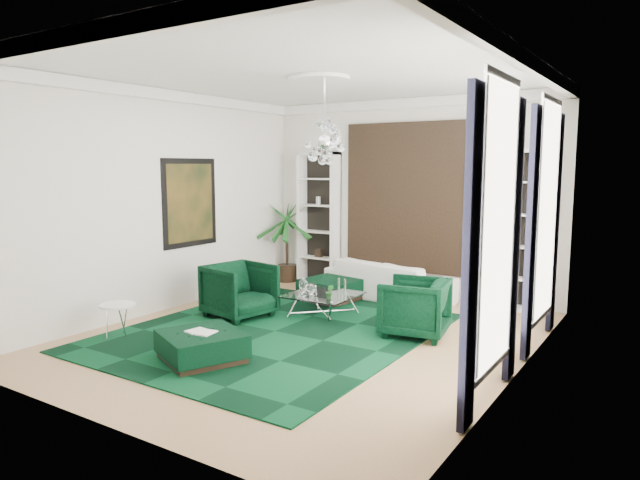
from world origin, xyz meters
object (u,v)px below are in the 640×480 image
Objects in this scene: side_table at (118,322)px; palm at (287,231)px; armchair_right at (415,307)px; coffee_table at (323,305)px; armchair_left at (240,291)px; ottoman_front at (202,347)px; ottoman_side at (331,290)px; sofa at (389,280)px.

palm reaches higher than side_table.
armchair_right is 1.78m from coffee_table.
armchair_left is 1.42m from coffee_table.
ottoman_front is 1.75m from side_table.
ottoman_side is 0.96× the size of ottoman_front.
ottoman_side is at bearing -30.44° from palm.
ottoman_side is 3.92m from side_table.
coffee_table is at bearing -42.25° from palm.
armchair_left is 3.12m from palm.
armchair_right is 4.38m from side_table.
side_table is at bearing -85.70° from palm.
armchair_right is 0.98× the size of ottoman_front.
palm is (-2.21, 2.01, 0.92)m from coffee_table.
palm is at bearing 31.58° from armchair_left.
ottoman_front is (-1.86, -2.54, -0.24)m from armchair_right.
side_table is (-0.74, -1.85, -0.21)m from armchair_left.
armchair_right is (1.38, -1.95, 0.07)m from sofa.
sofa is at bearing 83.87° from ottoman_front.
side_table reaches higher than ottoman_front.
armchair_right reaches higher than ottoman_front.
armchair_left is 2.93m from armchair_right.
ottoman_side is (-0.45, 0.97, 0.02)m from coffee_table.
ottoman_side reaches higher than ottoman_front.
side_table is 4.78m from palm.
coffee_table is 1.07m from ottoman_side.
ottoman_front is (0.34, -3.73, -0.01)m from ottoman_side.
coffee_table is at bearing 55.34° from side_table.
palm is (-3.96, 2.22, 0.68)m from armchair_right.
ottoman_front is 1.87× the size of side_table.
side_table is at bearing 177.80° from ottoman_front.
armchair_right is at bearing -6.86° from coffee_table.
armchair_left is at bearing 70.21° from sofa.
palm is at bearing 94.30° from side_table.
sofa is 4.52m from ottoman_front.
side_table is at bearing -65.56° from armchair_right.
coffee_table is 1.13× the size of ottoman_front.
armchair_right is at bearing 53.83° from ottoman_front.
palm is (-0.35, 4.69, 0.86)m from side_table.
palm reaches higher than ottoman_front.
armchair_right reaches higher than ottoman_side.
ottoman_side is 0.42× the size of palm.
armchair_right is at bearing 34.46° from side_table.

